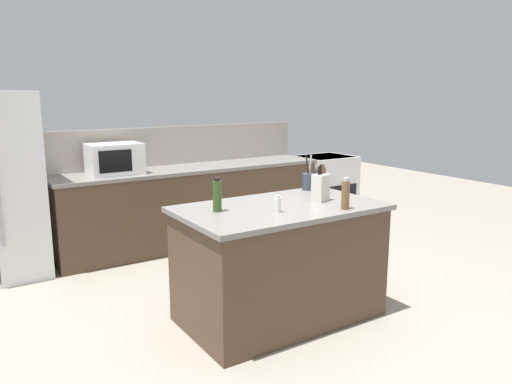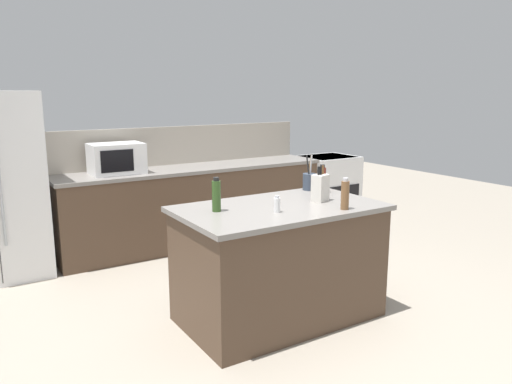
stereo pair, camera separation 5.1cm
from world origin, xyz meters
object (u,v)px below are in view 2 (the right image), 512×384
at_px(microwave, 117,159).
at_px(vinegar_bottle, 322,180).
at_px(olive_oil_bottle, 216,195).
at_px(pepper_grinder, 345,195).
at_px(soy_sauce_bottle, 323,183).
at_px(utensil_crock, 309,181).
at_px(salt_shaker, 277,205).
at_px(honey_jar, 320,183).
at_px(knife_block, 320,188).
at_px(range_oven, 327,188).

bearing_deg(microwave, vinegar_bottle, -58.18).
bearing_deg(olive_oil_bottle, pepper_grinder, -28.37).
bearing_deg(pepper_grinder, soy_sauce_bottle, 63.49).
distance_m(utensil_crock, salt_shaker, 0.91).
distance_m(microwave, salt_shaker, 2.41).
bearing_deg(olive_oil_bottle, honey_jar, 11.93).
relative_size(olive_oil_bottle, honey_jar, 2.00).
relative_size(knife_block, utensil_crock, 0.91).
height_order(knife_block, pepper_grinder, knife_block).
height_order(range_oven, microwave, microwave).
distance_m(knife_block, olive_oil_bottle, 0.89).
xyz_separation_m(knife_block, utensil_crock, (0.21, 0.42, -0.03)).
relative_size(range_oven, vinegar_bottle, 3.67).
distance_m(olive_oil_bottle, pepper_grinder, 0.97).
bearing_deg(honey_jar, salt_shaker, -148.17).
height_order(microwave, olive_oil_bottle, microwave).
xyz_separation_m(knife_block, salt_shaker, (-0.52, -0.13, -0.05)).
relative_size(range_oven, pepper_grinder, 3.77).
bearing_deg(range_oven, honey_jar, -131.91).
relative_size(soy_sauce_bottle, honey_jar, 1.22).
bearing_deg(pepper_grinder, knife_block, 85.67).
height_order(utensil_crock, honey_jar, utensil_crock).
bearing_deg(vinegar_bottle, pepper_grinder, -113.73).
distance_m(vinegar_bottle, soy_sauce_bottle, 0.09).
bearing_deg(knife_block, microwave, 95.90).
relative_size(microwave, utensil_crock, 1.74).
height_order(range_oven, olive_oil_bottle, olive_oil_bottle).
relative_size(utensil_crock, olive_oil_bottle, 1.23).
height_order(microwave, utensil_crock, microwave).
bearing_deg(range_oven, vinegar_bottle, -131.41).
relative_size(microwave, soy_sauce_bottle, 3.51).
xyz_separation_m(salt_shaker, soy_sauce_bottle, (0.81, 0.44, 0.02)).
xyz_separation_m(utensil_crock, vinegar_bottle, (0.02, -0.16, 0.04)).
xyz_separation_m(utensil_crock, salt_shaker, (-0.73, -0.54, -0.02)).
bearing_deg(soy_sauce_bottle, knife_block, -133.23).
distance_m(olive_oil_bottle, soy_sauce_bottle, 1.19).
distance_m(knife_block, utensil_crock, 0.47).
height_order(vinegar_bottle, pepper_grinder, vinegar_bottle).
bearing_deg(knife_block, pepper_grinder, -112.46).
bearing_deg(honey_jar, knife_block, -129.29).
relative_size(knife_block, honey_jar, 2.24).
relative_size(vinegar_bottle, honey_jar, 1.93).
bearing_deg(microwave, utensil_crock, -56.36).
bearing_deg(knife_block, range_oven, 30.40).
relative_size(range_oven, knife_block, 3.17).
xyz_separation_m(vinegar_bottle, olive_oil_bottle, (-1.11, -0.12, 0.00)).
relative_size(utensil_crock, vinegar_bottle, 1.28).
xyz_separation_m(knife_block, olive_oil_bottle, (-0.88, 0.14, 0.01)).
relative_size(utensil_crock, pepper_grinder, 1.31).
relative_size(range_oven, olive_oil_bottle, 3.54).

